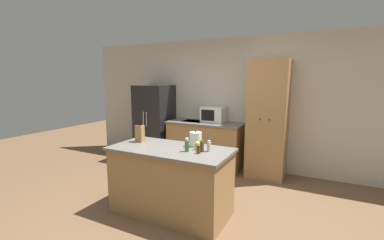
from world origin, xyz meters
name	(u,v)px	position (x,y,z in m)	size (l,w,h in m)	color
ground_plane	(182,218)	(0.00, 0.00, 0.00)	(14.00, 14.00, 0.00)	brown
wall_back	(238,103)	(0.00, 2.33, 1.30)	(7.20, 0.06, 2.60)	beige
refrigerator	(155,123)	(-1.79, 1.97, 0.83)	(0.73, 0.69, 1.65)	black
back_counter	(205,144)	(-0.57, 2.00, 0.47)	(1.54, 0.64, 0.93)	#9E7547
pantry_cabinet	(268,120)	(0.66, 2.02, 1.06)	(0.67, 0.59, 2.12)	#9E7547
kitchen_island	(171,180)	(-0.21, 0.07, 0.45)	(1.59, 0.78, 0.89)	#9E7547
microwave	(214,114)	(-0.43, 2.10, 1.08)	(0.46, 0.36, 0.31)	white
knife_block	(140,133)	(-0.77, 0.17, 1.02)	(0.11, 0.08, 0.33)	#9E7547
spice_bottle_tall_dark	(202,146)	(0.23, 0.10, 0.96)	(0.05, 0.05, 0.14)	#563319
spice_bottle_short_red	(197,146)	(0.14, 0.16, 0.94)	(0.06, 0.06, 0.10)	gold
spice_bottle_amber_oil	(198,150)	(0.23, 0.01, 0.93)	(0.04, 0.04, 0.09)	#563319
spice_bottle_green_herb	(187,145)	(0.06, 0.03, 0.97)	(0.05, 0.05, 0.17)	#337033
spice_bottle_pale_salt	(209,146)	(0.30, 0.15, 0.96)	(0.05, 0.05, 0.14)	beige
kettle	(196,139)	(0.04, 0.31, 0.99)	(0.16, 0.16, 0.21)	white
fire_extinguisher	(134,147)	(-2.37, 1.96, 0.20)	(0.12, 0.12, 0.45)	red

